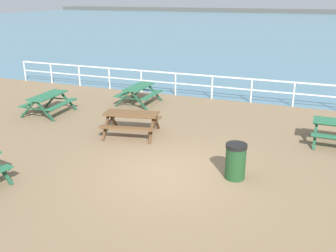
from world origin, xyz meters
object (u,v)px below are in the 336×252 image
at_px(picnic_table_far_left, 48,99).
at_px(picnic_table_seaward, 131,118).
at_px(litter_bin, 236,161).
at_px(picnic_table_far_right, 139,90).

distance_m(picnic_table_far_left, picnic_table_seaward, 4.24).
bearing_deg(litter_bin, picnic_table_far_left, 160.55).
distance_m(picnic_table_far_left, picnic_table_far_right, 3.79).
relative_size(picnic_table_far_right, picnic_table_seaward, 0.89).
height_order(picnic_table_far_right, litter_bin, litter_bin).
bearing_deg(picnic_table_far_right, picnic_table_seaward, -157.12).
distance_m(picnic_table_seaward, litter_bin, 4.37).
xyz_separation_m(picnic_table_far_right, litter_bin, (5.36, -5.50, -0.10)).
relative_size(picnic_table_far_left, litter_bin, 1.97).
xyz_separation_m(picnic_table_seaward, litter_bin, (3.93, -1.91, -0.10)).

